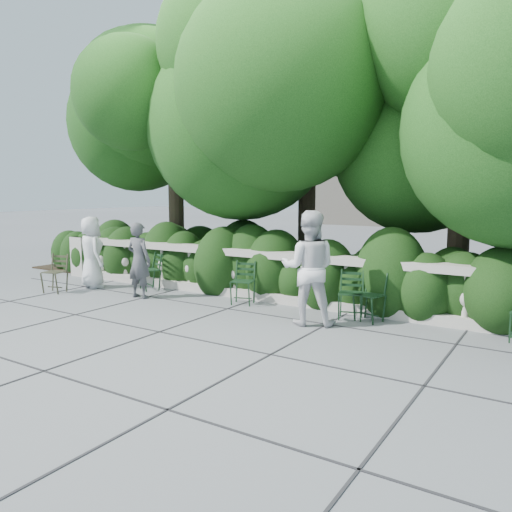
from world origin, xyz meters
The scene contains 12 objects.
ground centered at (0.00, 0.00, 0.00)m, with size 90.00×90.00×0.00m, color #585B60.
balustrade centered at (0.00, 1.80, 0.49)m, with size 12.00×0.44×1.00m.
shrub_hedge centered at (0.00, 3.00, 0.00)m, with size 15.00×2.60×1.70m, color black, non-canonical shape.
tree_canopy centered at (0.69, 3.19, 3.96)m, with size 15.04×6.52×6.78m.
chair_a centered at (-3.04, 1.19, 0.00)m, with size 0.44×0.48×0.84m, color black, non-canonical shape.
chair_b centered at (-0.44, 1.14, 0.00)m, with size 0.44×0.48×0.84m, color black, non-canonical shape.
chair_c centered at (1.74, 1.19, 0.00)m, with size 0.44×0.48×0.84m, color black, non-canonical shape.
chair_f centered at (1.97, 1.22, 0.00)m, with size 0.44×0.48×0.84m, color black, non-canonical shape.
chair_weathered centered at (-4.45, -0.11, 0.00)m, with size 0.44×0.48×0.84m, color black, non-canonical shape.
person_businessman centered at (-4.27, 0.85, 0.80)m, with size 0.78×0.51×1.60m, color silver.
person_woman_grey centered at (-2.58, 0.64, 0.77)m, with size 0.56×0.37×1.54m, color #434448.
person_casual_man centered at (1.23, 0.66, 0.93)m, with size 0.90×0.70×1.86m, color silver.
Camera 1 is at (4.78, -6.51, 2.17)m, focal length 35.00 mm.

